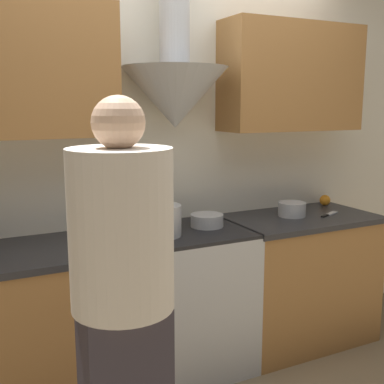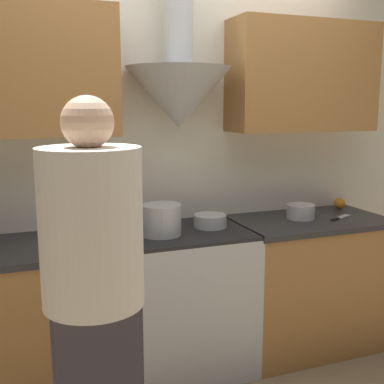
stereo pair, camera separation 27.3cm
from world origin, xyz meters
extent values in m
cube|color=silver|center=(0.00, 0.64, 1.30)|extent=(8.40, 0.06, 2.60)
cone|color=#B7BABC|center=(0.00, 0.44, 1.66)|extent=(0.63, 0.63, 0.35)
cylinder|color=#B7BABC|center=(0.00, 0.44, 2.20)|extent=(0.18, 0.18, 0.71)
cube|color=#9E6B38|center=(0.87, 0.46, 1.80)|extent=(0.99, 0.32, 0.70)
cube|color=#9E6B38|center=(0.87, 0.31, 0.42)|extent=(0.99, 0.60, 0.85)
cube|color=#28282B|center=(0.87, 0.31, 0.87)|extent=(1.02, 0.62, 0.03)
cube|color=#B7BABC|center=(0.00, 0.31, 0.43)|extent=(0.74, 0.60, 0.86)
cube|color=black|center=(0.00, 0.02, 0.40)|extent=(0.52, 0.01, 0.39)
cube|color=black|center=(0.00, 0.31, 0.87)|extent=(0.74, 0.60, 0.02)
cube|color=#B7BABC|center=(0.00, 0.58, 0.81)|extent=(0.74, 0.06, 0.10)
cylinder|color=#B7BABC|center=(-0.17, 0.27, 0.97)|extent=(0.23, 0.23, 0.18)
cylinder|color=#B7BABC|center=(0.17, 0.34, 0.92)|extent=(0.20, 0.20, 0.08)
sphere|color=orange|center=(1.25, 0.50, 0.92)|extent=(0.08, 0.08, 0.08)
cylinder|color=#B7BABC|center=(0.81, 0.33, 0.93)|extent=(0.18, 0.18, 0.09)
cube|color=silver|center=(1.10, 0.26, 0.89)|extent=(0.13, 0.08, 0.01)
cube|color=black|center=(1.00, 0.22, 0.89)|extent=(0.08, 0.05, 0.01)
cylinder|color=silver|center=(-0.70, -0.65, 1.20)|extent=(0.36, 0.36, 0.56)
sphere|color=#E0B28E|center=(-0.70, -0.65, 1.56)|extent=(0.18, 0.18, 0.18)
camera|label=1|loc=(-1.20, -2.19, 1.62)|focal=45.00mm
camera|label=2|loc=(-0.95, -2.30, 1.62)|focal=45.00mm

